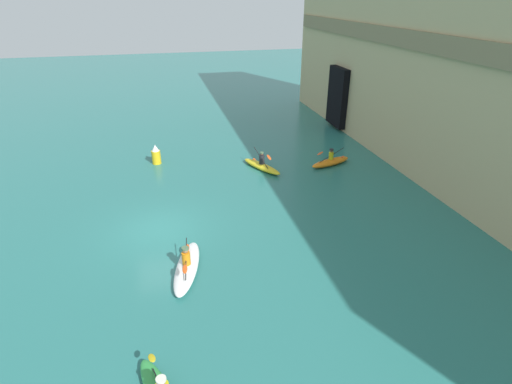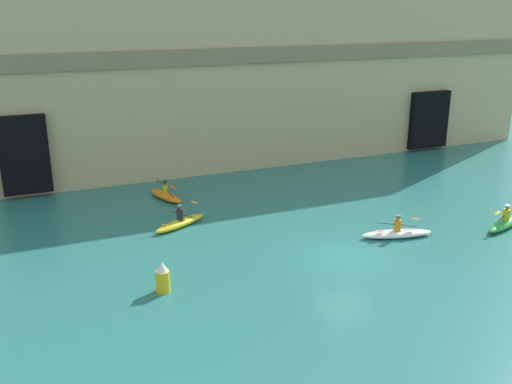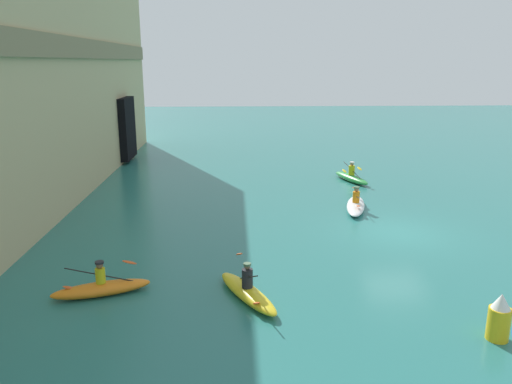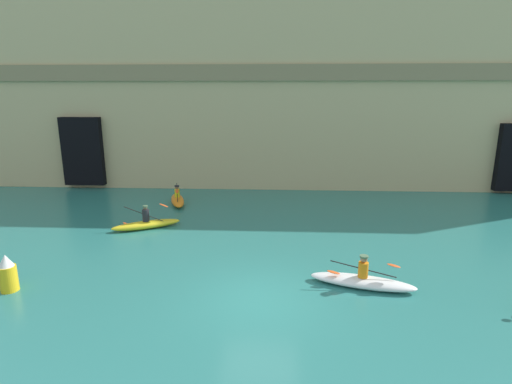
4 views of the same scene
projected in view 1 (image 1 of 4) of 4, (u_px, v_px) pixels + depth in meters
The scene contains 5 objects.
ground_plane at pixel (160, 230), 18.28m from camera, with size 120.00×120.00×0.00m, color #28706B.
kayak_yellow at pixel (262, 166), 24.42m from camera, with size 3.12×2.03×1.20m.
kayak_white at pixel (187, 267), 15.49m from camera, with size 3.51×1.66×1.10m.
kayak_orange at pixel (331, 162), 25.00m from camera, with size 1.55×2.96×1.08m.
marker_buoy at pixel (156, 155), 25.08m from camera, with size 0.55×0.55×1.24m.
Camera 1 is at (16.16, 0.54, 9.77)m, focal length 28.00 mm.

